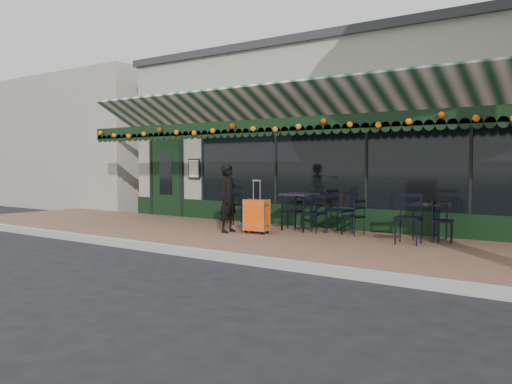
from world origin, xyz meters
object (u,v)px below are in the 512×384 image
Objects in this scene: cafe_table_b at (299,197)px; chair_solo at (238,205)px; chair_a_left at (353,217)px; chair_a_right at (442,221)px; chair_a_front at (408,219)px; chair_b_left at (291,212)px; chair_b_front at (314,214)px; suitcase at (257,216)px; cafe_table_a at (430,207)px; woman at (229,198)px; chair_b_right at (340,211)px.

cafe_table_b is 0.87× the size of chair_solo.
chair_a_left is 1.81m from chair_a_right.
chair_a_front is 1.15× the size of chair_b_left.
chair_b_front is (0.70, -0.20, 0.00)m from chair_b_left.
chair_a_left is 0.92× the size of chair_b_front.
suitcase is at bearing 93.49° from chair_a_right.
cafe_table_a is 0.91× the size of chair_a_right.
cafe_table_b is 2.85m from chair_a_front.
woman is 1.57× the size of chair_a_front.
chair_a_left is 0.80× the size of chair_b_right.
suitcase is at bearing -20.70° from chair_b_left.
chair_b_right reaches higher than chair_a_right.
chair_solo is (-0.83, 1.36, -0.27)m from woman.
chair_solo reaches higher than chair_a_left.
chair_a_left is (1.79, 0.94, 0.00)m from suitcase.
chair_b_right is 0.56m from chair_b_front.
chair_a_front is (3.16, 0.42, 0.09)m from suitcase.
chair_b_left reaches higher than cafe_table_a.
chair_a_left is at bearing -66.12° from chair_solo.
chair_b_left is (-0.16, -0.08, -0.33)m from cafe_table_b.
suitcase is 1.37× the size of chair_b_front.
chair_solo reaches higher than chair_b_front.
woman is at bearing -42.63° from chair_b_left.
cafe_table_a is 0.77× the size of chair_a_front.
chair_b_right is at bearing 73.78° from chair_a_right.
chair_a_left is at bearing -5.44° from cafe_table_b.
woman is 1.80× the size of chair_b_front.
chair_a_right is (0.30, -0.19, -0.25)m from cafe_table_a.
suitcase is 1.56× the size of cafe_table_a.
chair_solo is at bearing -179.59° from cafe_table_a.
woman reaches higher than chair_solo.
suitcase is at bearing -135.80° from chair_b_front.
suitcase is 1.49× the size of chair_a_left.
chair_a_right is 2.25m from chair_b_right.
cafe_table_b is 0.87× the size of chair_b_right.
chair_a_front is at bearing -100.66° from cafe_table_a.
chair_b_right is 1.15× the size of chair_b_front.
woman is 2.05× the size of cafe_table_a.
chair_solo is (-4.59, 0.74, 0.00)m from chair_a_front.
cafe_table_a is at bearing -61.80° from chair_solo.
chair_b_front reaches higher than cafe_table_a.
chair_a_right is 0.84× the size of chair_solo.
cafe_table_b reaches higher than cafe_table_a.
cafe_table_b is (0.40, 1.08, 0.36)m from suitcase.
chair_b_left reaches higher than chair_a_right.
chair_a_front is 2.25m from chair_b_front.
chair_b_left is (0.85, 1.19, -0.33)m from woman.
woman is 1.50m from chair_b_left.
cafe_table_b is at bearing -82.32° from chair_a_left.
cafe_table_a is 0.81m from chair_a_front.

